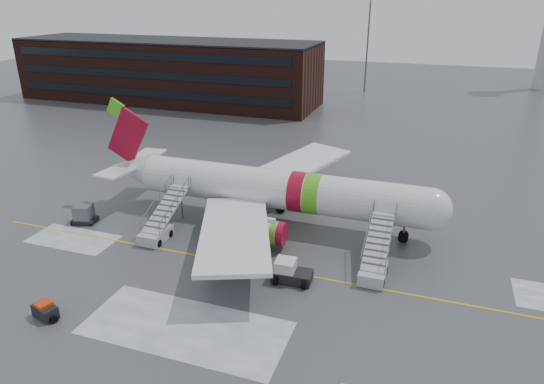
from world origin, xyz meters
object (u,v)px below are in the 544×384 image
at_px(airliner, 269,189).
at_px(airstair_aft, 160,226).
at_px(uld_container, 84,215).
at_px(pushback_tug, 290,272).
at_px(baggage_tractor, 45,311).
at_px(airstair_fwd, 375,262).

height_order(airliner, airstair_aft, airliner).
bearing_deg(uld_container, airstair_aft, -1.40).
xyz_separation_m(airliner, pushback_tug, (5.09, -9.69, -2.63)).
height_order(pushback_tug, baggage_tractor, pushback_tug).
distance_m(airstair_fwd, baggage_tractor, 24.73).
xyz_separation_m(airstair_aft, uld_container, (-8.66, 0.21, -0.22)).
relative_size(pushback_tug, baggage_tractor, 1.31).
bearing_deg(airstair_aft, baggage_tractor, -95.19).
height_order(airstair_aft, baggage_tractor, airstair_aft).
bearing_deg(airliner, airstair_fwd, -30.18).
bearing_deg(baggage_tractor, uld_container, 119.11).
bearing_deg(baggage_tractor, pushback_tug, 34.22).
xyz_separation_m(airstair_fwd, baggage_tractor, (-20.91, -13.19, -0.55)).
relative_size(airstair_fwd, airstair_aft, 1.00).
relative_size(airliner, baggage_tractor, 14.41).
height_order(airstair_aft, pushback_tug, airstair_aft).
xyz_separation_m(airstair_fwd, uld_container, (-28.38, 0.21, -0.22)).
xyz_separation_m(airstair_aft, pushback_tug, (13.56, -3.15, -0.28)).
distance_m(airstair_fwd, pushback_tug, 6.92).
distance_m(airstair_fwd, airstair_aft, 19.72).
bearing_deg(baggage_tractor, airstair_fwd, 32.24).
bearing_deg(airstair_aft, uld_container, 178.60).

